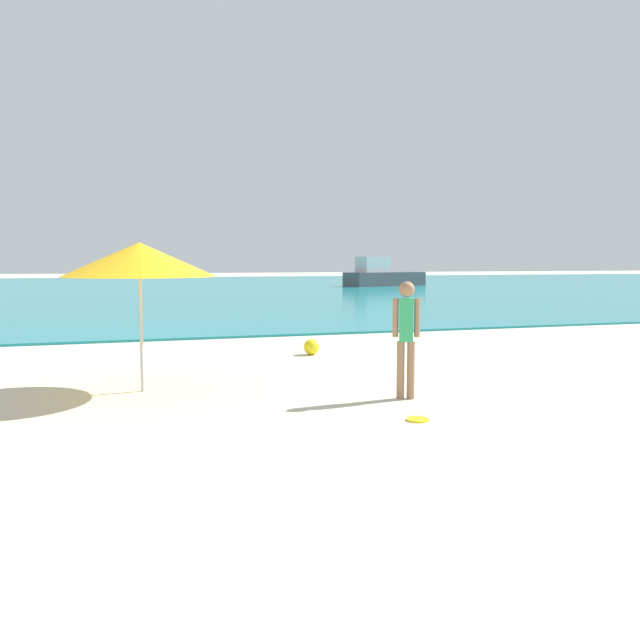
{
  "coord_description": "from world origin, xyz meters",
  "views": [
    {
      "loc": [
        -2.65,
        -3.54,
        1.86
      ],
      "look_at": [
        0.31,
        5.84,
        0.95
      ],
      "focal_mm": 35.73,
      "sensor_mm": 36.0,
      "label": 1
    }
  ],
  "objects_px": {
    "boat_far": "(382,276)",
    "beach_umbrella": "(139,260)",
    "frisbee": "(418,419)",
    "beach_ball": "(312,347)",
    "person_standing": "(406,332)"
  },
  "relations": [
    {
      "from": "boat_far",
      "to": "frisbee",
      "type": "bearing_deg",
      "value": -128.75
    },
    {
      "from": "boat_far",
      "to": "beach_umbrella",
      "type": "distance_m",
      "value": 38.71
    },
    {
      "from": "person_standing",
      "to": "beach_umbrella",
      "type": "relative_size",
      "value": 0.74
    },
    {
      "from": "frisbee",
      "to": "person_standing",
      "type": "bearing_deg",
      "value": 71.88
    },
    {
      "from": "person_standing",
      "to": "beach_ball",
      "type": "xyz_separation_m",
      "value": [
        -0.05,
        4.29,
        -0.75
      ]
    },
    {
      "from": "boat_far",
      "to": "beach_ball",
      "type": "distance_m",
      "value": 34.77
    },
    {
      "from": "frisbee",
      "to": "beach_ball",
      "type": "relative_size",
      "value": 0.84
    },
    {
      "from": "person_standing",
      "to": "boat_far",
      "type": "height_order",
      "value": "boat_far"
    },
    {
      "from": "person_standing",
      "to": "beach_ball",
      "type": "height_order",
      "value": "person_standing"
    },
    {
      "from": "boat_far",
      "to": "beach_ball",
      "type": "xyz_separation_m",
      "value": [
        -14.9,
        -31.41,
        -0.64
      ]
    },
    {
      "from": "frisbee",
      "to": "beach_umbrella",
      "type": "relative_size",
      "value": 0.12
    },
    {
      "from": "person_standing",
      "to": "boat_far",
      "type": "xyz_separation_m",
      "value": [
        14.85,
        35.7,
        -0.11
      ]
    },
    {
      "from": "beach_ball",
      "to": "beach_umbrella",
      "type": "relative_size",
      "value": 0.15
    },
    {
      "from": "frisbee",
      "to": "boat_far",
      "type": "height_order",
      "value": "boat_far"
    },
    {
      "from": "beach_ball",
      "to": "beach_umbrella",
      "type": "height_order",
      "value": "beach_umbrella"
    }
  ]
}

